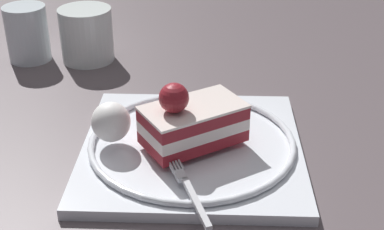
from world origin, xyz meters
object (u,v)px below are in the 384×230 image
at_px(dessert_plate, 192,146).
at_px(whipped_cream_dollop, 111,122).
at_px(drink_glass_far, 87,38).
at_px(fork, 187,188).
at_px(cake_slice, 191,121).
at_px(drink_glass_near, 28,36).

bearing_deg(dessert_plate, whipped_cream_dollop, 3.89).
distance_m(dessert_plate, drink_glass_far, 0.32).
xyz_separation_m(whipped_cream_dollop, drink_glass_far, (0.09, -0.27, -0.01)).
xyz_separation_m(fork, drink_glass_far, (0.17, -0.36, 0.01)).
xyz_separation_m(cake_slice, drink_glass_far, (0.17, -0.27, -0.01)).
bearing_deg(dessert_plate, fork, 89.58).
bearing_deg(fork, drink_glass_far, -64.04).
xyz_separation_m(dessert_plate, fork, (0.00, 0.10, 0.01)).
bearing_deg(drink_glass_near, fork, 126.80).
relative_size(cake_slice, whipped_cream_dollop, 2.79).
bearing_deg(whipped_cream_dollop, fork, 134.52).
distance_m(whipped_cream_dollop, drink_glass_near, 0.32).
distance_m(cake_slice, fork, 0.09).
bearing_deg(dessert_plate, drink_glass_far, -56.29).
height_order(dessert_plate, whipped_cream_dollop, whipped_cream_dollop).
height_order(cake_slice, whipped_cream_dollop, cake_slice).
relative_size(whipped_cream_dollop, drink_glass_near, 0.52).
bearing_deg(cake_slice, dessert_plate, -93.00).
bearing_deg(drink_glass_near, whipped_cream_dollop, 123.77).
xyz_separation_m(drink_glass_near, drink_glass_far, (-0.09, -0.00, -0.00)).
height_order(fork, drink_glass_far, drink_glass_far).
height_order(cake_slice, fork, cake_slice).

